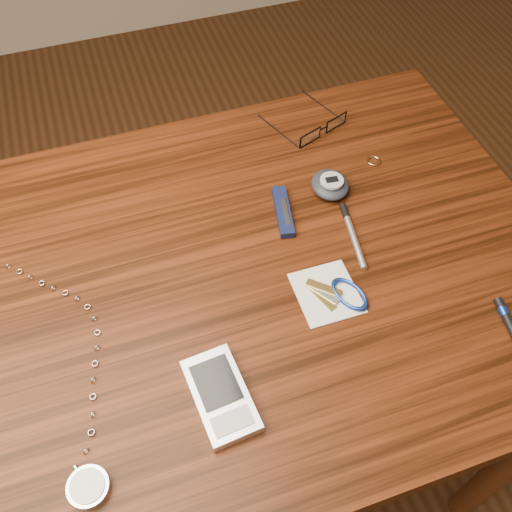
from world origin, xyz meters
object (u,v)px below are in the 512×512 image
object	(u,v)px
eyeglasses	(320,128)
pda_phone	(221,395)
pocket_watch	(87,474)
pedometer	(330,184)
desk	(227,312)
silver_pen	(351,230)
notepad_keys	(339,294)
pocket_knife	(283,212)

from	to	relation	value
eyeglasses	pda_phone	distance (m)	0.52
pocket_watch	pda_phone	world-z (taller)	pda_phone
eyeglasses	pedometer	size ratio (longest dim) A/B	1.91
desk	silver_pen	distance (m)	0.23
eyeglasses	notepad_keys	size ratio (longest dim) A/B	1.39
pocket_watch	eyeglasses	bearing A→B (deg)	43.61
pocket_watch	pda_phone	distance (m)	0.18
desk	silver_pen	bearing A→B (deg)	4.00
pocket_watch	pedometer	xyz separation A→B (m)	(0.44, 0.32, 0.01)
pocket_knife	notepad_keys	bearing A→B (deg)	-82.60
pda_phone	silver_pen	xyz separation A→B (m)	(0.26, 0.19, -0.00)
desk	pocket_knife	distance (m)	0.18
notepad_keys	silver_pen	distance (m)	0.12
notepad_keys	pocket_knife	world-z (taller)	pocket_knife
eyeglasses	pedometer	bearing A→B (deg)	-106.21
pedometer	notepad_keys	world-z (taller)	pedometer
eyeglasses	pocket_knife	world-z (taller)	eyeglasses
pedometer	silver_pen	bearing A→B (deg)	-92.67
eyeglasses	pocket_watch	bearing A→B (deg)	-136.39
desk	pocket_knife	size ratio (longest dim) A/B	9.95
silver_pen	eyeglasses	bearing A→B (deg)	79.26
pedometer	silver_pen	size ratio (longest dim) A/B	0.61
pocket_watch	desk	bearing A→B (deg)	43.48
eyeglasses	silver_pen	distance (m)	0.23
eyeglasses	pocket_watch	distance (m)	0.66
eyeglasses	silver_pen	size ratio (longest dim) A/B	1.16
notepad_keys	silver_pen	size ratio (longest dim) A/B	0.84
pocket_watch	silver_pen	distance (m)	0.49
desk	pedometer	distance (m)	0.26
pocket_watch	pda_phone	bearing A→B (deg)	13.32
notepad_keys	eyeglasses	bearing A→B (deg)	71.72
pda_phone	pedometer	distance (m)	0.39
pocket_watch	pocket_knife	distance (m)	0.46
eyeglasses	pocket_watch	world-z (taller)	eyeglasses
desk	pda_phone	distance (m)	0.22
pda_phone	notepad_keys	xyz separation A→B (m)	(0.20, 0.09, -0.01)
pocket_watch	pedometer	bearing A→B (deg)	36.40
eyeglasses	pocket_knife	distance (m)	0.20
pocket_knife	pda_phone	bearing A→B (deg)	-124.65
pocket_knife	pocket_watch	bearing A→B (deg)	-139.48
pda_phone	pocket_knife	size ratio (longest dim) A/B	1.24
pocket_knife	desk	bearing A→B (deg)	-145.87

